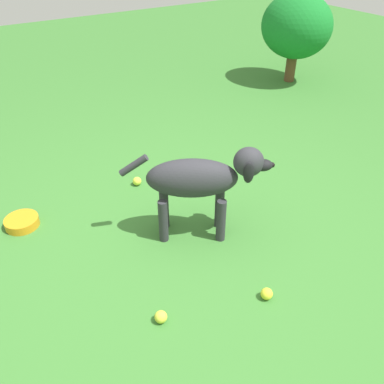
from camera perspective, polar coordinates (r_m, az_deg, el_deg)
The scene contains 8 objects.
ground at distance 2.49m, azimuth -0.73°, elevation -9.14°, with size 14.00×14.00×0.00m, color #38722D.
dog at distance 2.42m, azimuth 1.27°, elevation 1.77°, with size 0.53×0.80×0.62m.
tennis_ball_0 at distance 3.12m, azimuth -3.15°, elevation 1.87°, with size 0.07×0.07×0.07m, color #C3DA3B.
tennis_ball_1 at distance 2.28m, azimuth 10.47°, elevation -13.91°, with size 0.07×0.07×0.07m, color yellow.
tennis_ball_2 at distance 2.15m, azimuth -4.41°, elevation -17.11°, with size 0.07×0.07×0.07m, color #CDD53B.
tennis_ball_3 at distance 3.12m, azimuth -7.75°, elevation 1.52°, with size 0.07×0.07×0.07m, color #CFDE3E.
water_bowl at distance 2.92m, azimuth -22.82°, elevation -3.92°, with size 0.22×0.22×0.06m, color orange.
shrub_near at distance 5.18m, azimuth 14.48°, elevation 21.66°, with size 0.85×0.77×1.01m.
Camera 1 is at (1.53, -0.94, 1.72)m, focal length 37.89 mm.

